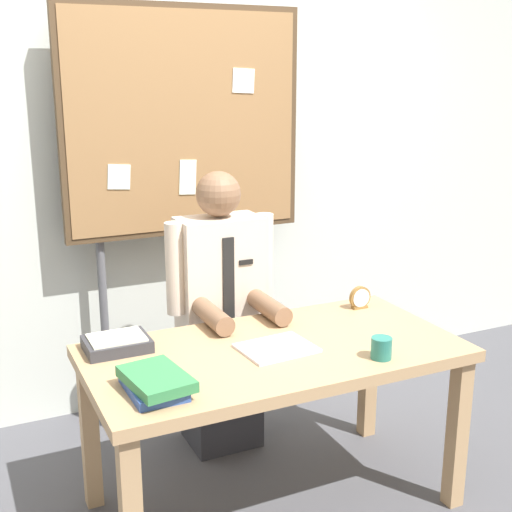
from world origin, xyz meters
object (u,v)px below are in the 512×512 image
paper_tray (117,343)px  desk_clock (360,298)px  coffee_mug (381,348)px  book_stack (155,382)px  open_notebook (278,348)px  person (221,322)px  bulletin_board (184,129)px  desk (274,368)px

paper_tray → desk_clock: bearing=0.3°
coffee_mug → desk_clock: bearing=64.5°
book_stack → paper_tray: size_ratio=1.19×
book_stack → coffee_mug: 0.91m
open_notebook → paper_tray: bearing=155.3°
person → open_notebook: (0.00, -0.60, 0.09)m
person → bulletin_board: (-0.00, 0.46, 0.91)m
open_notebook → coffee_mug: (0.33, -0.26, 0.04)m
desk → book_stack: size_ratio=5.00×
bulletin_board → book_stack: bulletin_board is taller
book_stack → open_notebook: size_ratio=1.05×
desk_clock → bulletin_board: bearing=127.1°
book_stack → open_notebook: 0.59m
person → desk_clock: person is taller
person → desk_clock: bearing=-28.3°
desk → coffee_mug: size_ratio=17.61×
book_stack → open_notebook: book_stack is taller
coffee_mug → paper_tray: 1.07m
person → book_stack: bearing=-126.5°
open_notebook → desk_clock: (0.59, 0.28, 0.04)m
desk → person: 0.58m
open_notebook → person: bearing=90.5°
book_stack → open_notebook: (0.57, 0.16, -0.03)m
book_stack → open_notebook: bearing=15.9°
person → coffee_mug: 0.93m
person → coffee_mug: size_ratio=15.88×
person → coffee_mug: person is taller
bulletin_board → paper_tray: bulletin_board is taller
book_stack → desk_clock: bearing=21.0°
desk → paper_tray: paper_tray is taller
book_stack → coffee_mug: size_ratio=3.52×
bulletin_board → coffee_mug: bulletin_board is taller
book_stack → desk: bearing=17.9°
bulletin_board → book_stack: bearing=-114.7°
bulletin_board → desk_clock: size_ratio=19.87×
coffee_mug → paper_tray: (-0.93, 0.53, -0.02)m
desk → bulletin_board: bulletin_board is taller
desk → open_notebook: size_ratio=5.25×
open_notebook → paper_tray: 0.66m
bulletin_board → paper_tray: size_ratio=8.36×
person → paper_tray: 0.69m
coffee_mug → book_stack: bearing=174.0°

